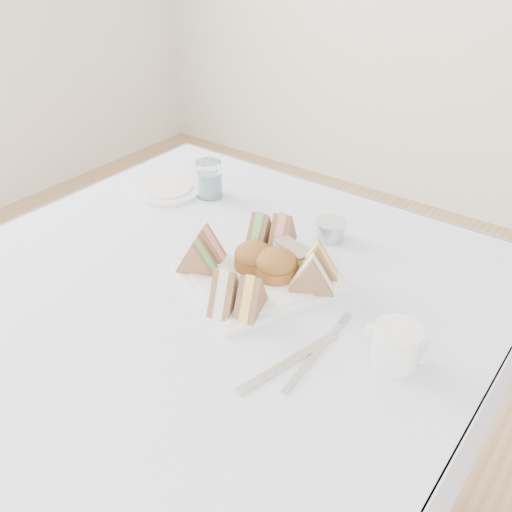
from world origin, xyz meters
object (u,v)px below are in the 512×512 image
Objects in this scene: table at (211,425)px; water_glass at (209,179)px; serving_plate at (256,276)px; creamer_jug at (396,346)px.

water_glass is at bearing 128.61° from table.
table is at bearing -102.53° from serving_plate.
water_glass is at bearing 146.00° from creamer_jug.
serving_plate is (0.06, 0.08, 0.38)m from table.
creamer_jug is at bearing -23.69° from water_glass.
serving_plate is 0.37m from water_glass.
water_glass reaches higher than table.
serving_plate is at bearing 159.83° from creamer_jug.
water_glass is (-0.23, 0.29, 0.42)m from table.
serving_plate is at bearing -35.53° from water_glass.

